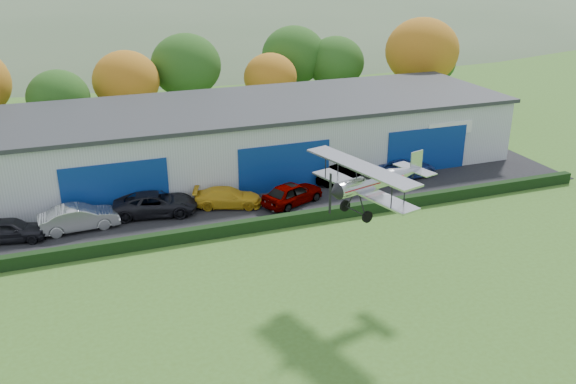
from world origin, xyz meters
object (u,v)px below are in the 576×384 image
object	(u,v)px
hangar	(259,134)
biplane	(374,180)
car_1	(79,218)
car_5	(347,175)
car_2	(156,204)
car_6	(406,169)
car_3	(228,197)
car_4	(292,193)
car_0	(10,230)

from	to	relation	value
hangar	biplane	distance (m)	21.01
car_1	car_5	world-z (taller)	car_1
hangar	car_2	bearing A→B (deg)	-143.47
car_1	car_6	bearing A→B (deg)	-91.54
car_3	car_4	distance (m)	4.49
car_1	biplane	xyz separation A→B (m)	(13.91, -12.88, 5.37)
hangar	car_4	distance (m)	8.80
car_4	car_6	xyz separation A→B (m)	(10.22, 1.95, -0.12)
car_4	car_5	bearing A→B (deg)	-92.10
car_1	car_4	bearing A→B (deg)	-97.44
car_3	biplane	bearing A→B (deg)	-144.31
car_0	car_6	size ratio (longest dim) A/B	0.88
car_3	car_6	size ratio (longest dim) A/B	0.96
hangar	car_0	xyz separation A→B (m)	(-18.58, -8.03, -1.88)
hangar	car_3	world-z (taller)	hangar
hangar	car_1	world-z (taller)	hangar
hangar	car_3	distance (m)	9.07
car_4	car_1	bearing A→B (deg)	63.12
car_2	car_5	size ratio (longest dim) A/B	1.16
hangar	biplane	bearing A→B (deg)	-91.76
car_0	car_5	world-z (taller)	car_5
car_0	car_6	distance (m)	28.46
car_1	car_4	world-z (taller)	car_1
car_0	car_5	size ratio (longest dim) A/B	0.90
car_5	car_6	distance (m)	5.04
car_6	biplane	xyz separation A→B (m)	(-10.49, -14.03, 5.50)
car_0	car_3	distance (m)	13.87
car_1	car_5	distance (m)	19.40
car_1	car_4	distance (m)	14.20
car_0	car_6	xyz separation A→B (m)	(28.43, 1.36, -0.05)
car_1	biplane	world-z (taller)	biplane
car_0	car_6	world-z (taller)	car_0
hangar	car_6	size ratio (longest dim) A/B	8.30
car_3	car_1	bearing A→B (deg)	110.31
car_5	biplane	size ratio (longest dim) A/B	0.68
car_2	biplane	size ratio (longest dim) A/B	0.79
biplane	car_4	bearing A→B (deg)	73.50
car_5	biplane	world-z (taller)	biplane
car_4	biplane	distance (m)	13.23
car_5	car_4	bearing A→B (deg)	131.65
car_1	car_4	size ratio (longest dim) A/B	1.05
hangar	car_6	bearing A→B (deg)	-34.06
car_3	car_0	bearing A→B (deg)	110.65
hangar	car_1	size ratio (longest dim) A/B	8.27
car_6	car_2	bearing A→B (deg)	82.40
car_2	car_3	size ratio (longest dim) A/B	1.18
car_5	car_1	bearing A→B (deg)	113.78
car_1	car_3	distance (m)	9.83
hangar	car_1	xyz separation A→B (m)	(-14.54, -7.81, -1.80)
car_0	car_2	world-z (taller)	car_2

